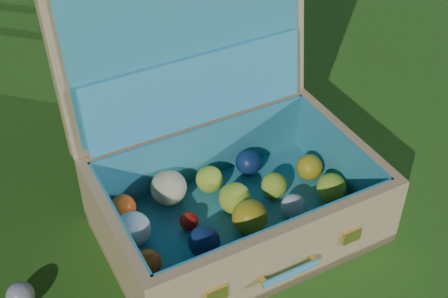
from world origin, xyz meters
TOP-DOWN VIEW (x-y plane):
  - ground at (0.00, 0.00)m, footprint 60.00×60.00m
  - stray_ball at (-0.45, -0.05)m, footprint 0.07×0.07m
  - suitcase at (0.10, 0.06)m, footprint 0.73×0.62m

SIDE VIEW (x-z plane):
  - ground at x=0.00m, z-range 0.00..0.00m
  - stray_ball at x=-0.45m, z-range 0.00..0.07m
  - suitcase at x=0.10m, z-range -0.14..0.52m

